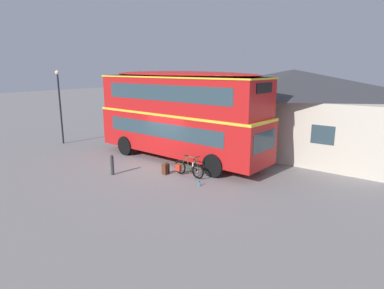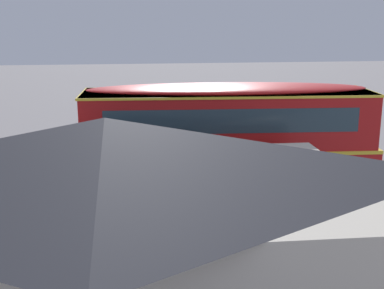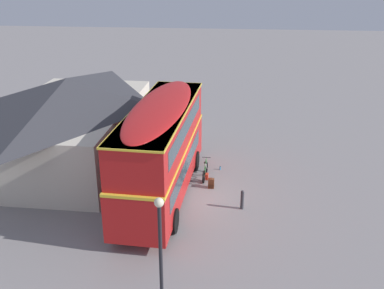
{
  "view_description": "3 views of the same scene",
  "coord_description": "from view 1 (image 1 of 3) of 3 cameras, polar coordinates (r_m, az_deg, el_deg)",
  "views": [
    {
      "loc": [
        10.97,
        -12.38,
        4.94
      ],
      "look_at": [
        2.22,
        -0.58,
        1.54
      ],
      "focal_mm": 31.0,
      "sensor_mm": 36.0,
      "label": 1
    },
    {
      "loc": [
        3.36,
        18.44,
        7.02
      ],
      "look_at": [
        1.02,
        0.04,
        2.35
      ],
      "focal_mm": 47.87,
      "sensor_mm": 36.0,
      "label": 2
    },
    {
      "loc": [
        -19.64,
        -2.09,
        10.84
      ],
      "look_at": [
        1.99,
        0.09,
        1.95
      ],
      "focal_mm": 42.07,
      "sensor_mm": 36.0,
      "label": 3
    }
  ],
  "objects": [
    {
      "name": "water_bottle_blue_sports",
      "position": [
        14.31,
        1.27,
        -6.75
      ],
      "size": [
        0.08,
        0.08,
        0.21
      ],
      "color": "#338CBF",
      "rests_on": "ground"
    },
    {
      "name": "double_decker_bus",
      "position": [
        17.76,
        -2.17,
        5.59
      ],
      "size": [
        10.3,
        3.09,
        4.79
      ],
      "color": "black",
      "rests_on": "ground"
    },
    {
      "name": "pub_building",
      "position": [
        21.03,
        16.68,
        5.76
      ],
      "size": [
        12.24,
        7.37,
        4.86
      ],
      "color": "beige",
      "rests_on": "ground"
    },
    {
      "name": "kerb_bollard",
      "position": [
        16.09,
        -13.57,
        -3.37
      ],
      "size": [
        0.16,
        0.16,
        0.97
      ],
      "color": "#333338",
      "rests_on": "ground"
    },
    {
      "name": "street_lamp",
      "position": [
        23.45,
        -21.82,
        7.24
      ],
      "size": [
        0.28,
        0.28,
        4.8
      ],
      "color": "black",
      "rests_on": "ground"
    },
    {
      "name": "touring_bicycle",
      "position": [
        15.47,
        -0.78,
        -4.14
      ],
      "size": [
        1.76,
        0.46,
        1.02
      ],
      "color": "black",
      "rests_on": "ground"
    },
    {
      "name": "ground_plane",
      "position": [
        17.26,
        -4.8,
        -3.65
      ],
      "size": [
        120.0,
        120.0,
        0.0
      ],
      "primitive_type": "plane",
      "color": "gray"
    },
    {
      "name": "backpack_on_ground",
      "position": [
        15.84,
        -4.57,
        -4.08
      ],
      "size": [
        0.31,
        0.31,
        0.56
      ],
      "color": "#592D19",
      "rests_on": "ground"
    }
  ]
}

